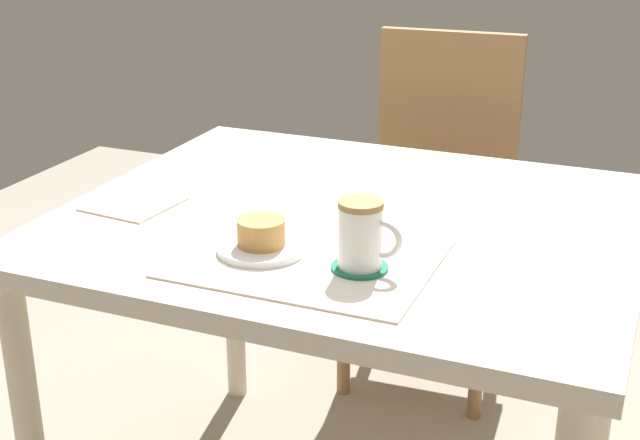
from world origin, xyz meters
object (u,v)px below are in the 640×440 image
at_px(pastry_plate, 262,248).
at_px(coffee_mug, 362,234).
at_px(pastry, 261,232).
at_px(wooden_chair, 436,197).
at_px(dining_table, 350,254).

bearing_deg(pastry_plate, coffee_mug, -1.21).
relative_size(pastry_plate, pastry, 1.86).
relative_size(wooden_chair, pastry, 11.64).
xyz_separation_m(dining_table, coffee_mug, (0.10, -0.23, 0.14)).
bearing_deg(coffee_mug, wooden_chair, 98.19).
height_order(wooden_chair, coffee_mug, wooden_chair).
distance_m(wooden_chair, coffee_mug, 1.06).
height_order(pastry_plate, coffee_mug, coffee_mug).
bearing_deg(dining_table, pastry, -107.60).
xyz_separation_m(dining_table, pastry, (-0.07, -0.23, 0.12)).
relative_size(dining_table, wooden_chair, 1.13).
xyz_separation_m(wooden_chair, pastry, (-0.03, -1.00, 0.27)).
height_order(wooden_chair, pastry_plate, wooden_chair).
bearing_deg(pastry_plate, pastry, 0.00).
relative_size(dining_table, pastry, 13.13).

